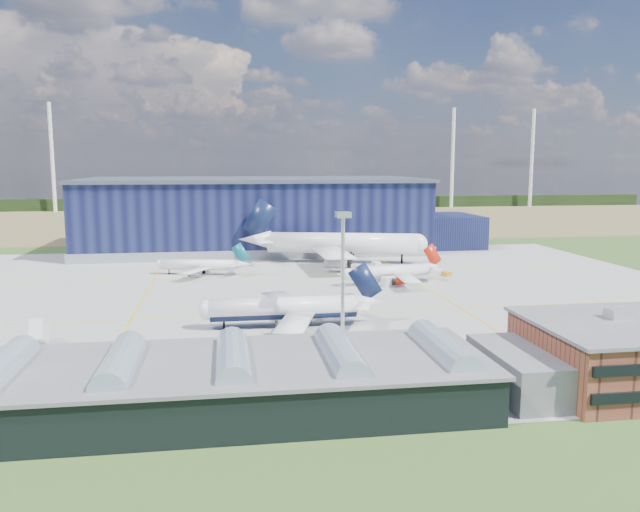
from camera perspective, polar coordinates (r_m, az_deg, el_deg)
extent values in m
plane|color=#274A1B|center=(141.71, -4.20, -4.38)|extent=(600.00, 600.00, 0.00)
cube|color=#969591|center=(151.44, -4.50, -3.54)|extent=(220.00, 160.00, 0.06)
cube|color=yellow|center=(131.99, -3.86, -5.31)|extent=(180.00, 0.40, 0.02)
cube|color=yellow|center=(175.91, -5.10, -1.84)|extent=(180.00, 0.40, 0.02)
cube|color=yellow|center=(152.30, -15.85, -3.75)|extent=(0.40, 120.00, 0.02)
cube|color=yellow|center=(159.30, 10.02, -3.02)|extent=(0.40, 120.00, 0.02)
cube|color=olive|center=(359.29, -6.98, 3.39)|extent=(600.00, 220.00, 0.01)
cube|color=black|center=(438.74, -7.32, 4.82)|extent=(600.00, 8.00, 8.00)
cylinder|color=white|center=(441.54, -23.29, 8.26)|extent=(2.40, 2.40, 70.00)
cylinder|color=white|center=(456.92, 12.03, 8.74)|extent=(2.40, 2.40, 70.00)
cylinder|color=white|center=(481.29, 18.80, 8.46)|extent=(2.40, 2.40, 70.00)
cube|color=#101336|center=(233.77, -6.08, 3.78)|extent=(120.00, 60.00, 25.00)
cube|color=gray|center=(234.90, -6.04, 1.13)|extent=(121.00, 61.00, 3.20)
cube|color=#434956|center=(233.07, -6.13, 6.96)|extent=(122.00, 62.00, 1.20)
cube|color=#101336|center=(243.60, 11.19, 2.32)|extent=(24.00, 30.00, 12.00)
cube|color=black|center=(114.13, 26.97, -6.92)|extent=(44.00, 0.40, 1.40)
cube|color=black|center=(113.31, 27.09, -5.21)|extent=(44.00, 0.40, 1.40)
cube|color=beige|center=(99.54, 25.62, -4.78)|extent=(3.20, 2.60, 1.60)
cube|color=black|center=(82.82, -7.92, -11.73)|extent=(65.00, 22.00, 6.00)
cube|color=#5E5E63|center=(81.77, -7.96, -9.63)|extent=(66.00, 23.00, 0.50)
cube|color=#5E5E63|center=(92.22, 18.20, -9.96)|extent=(10.00, 18.00, 6.00)
cylinder|color=#899DA9|center=(86.18, -27.19, -9.42)|extent=(4.40, 18.00, 4.40)
cylinder|color=#899DA9|center=(82.80, -17.84, -9.59)|extent=(4.40, 18.00, 4.40)
cylinder|color=#899DA9|center=(81.71, -7.97, -9.49)|extent=(4.40, 18.00, 4.40)
cylinder|color=#899DA9|center=(83.00, 1.87, -9.13)|extent=(4.40, 18.00, 4.40)
cylinder|color=#899DA9|center=(86.56, 11.12, -8.54)|extent=(4.40, 18.00, 4.40)
cylinder|color=silver|center=(111.60, 2.09, -2.11)|extent=(0.70, 0.70, 22.00)
cube|color=silver|center=(110.07, 2.12, 3.79)|extent=(2.60, 2.60, 1.00)
cube|color=orange|center=(109.26, 19.20, -8.37)|extent=(3.67, 3.94, 1.42)
cube|color=silver|center=(162.08, 6.67, -2.32)|extent=(6.35, 4.13, 2.56)
cube|color=silver|center=(193.32, 5.14, -0.72)|extent=(2.57, 3.47, 1.38)
cube|color=silver|center=(166.49, 4.95, -2.02)|extent=(5.06, 5.81, 2.46)
cube|color=orange|center=(178.90, 11.49, -1.63)|extent=(2.39, 3.17, 1.24)
cube|color=silver|center=(110.59, 8.46, -7.47)|extent=(5.93, 4.26, 2.58)
cube|color=silver|center=(117.72, -24.25, -6.91)|extent=(2.56, 5.68, 3.56)
imported|color=#99999E|center=(96.03, 0.40, -10.33)|extent=(3.37, 2.40, 1.07)
imported|color=#99999E|center=(94.94, -9.57, -10.63)|extent=(3.88, 1.82, 1.23)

